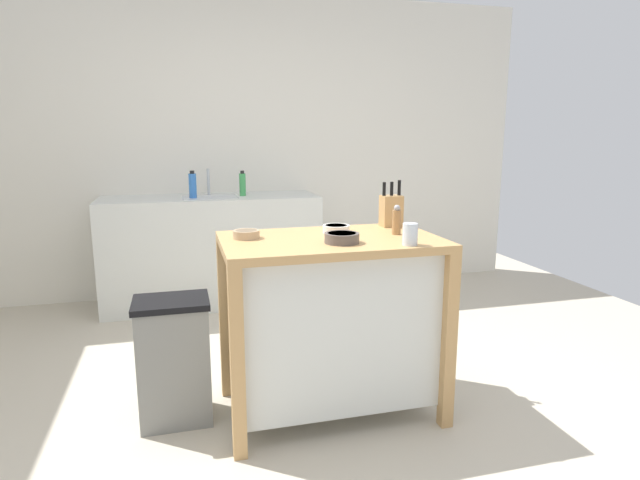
% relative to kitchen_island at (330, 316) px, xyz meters
% --- Properties ---
extents(ground_plane, '(6.33, 6.33, 0.00)m').
position_rel_kitchen_island_xyz_m(ground_plane, '(-0.19, -0.16, -0.51)').
color(ground_plane, '#BCB29E').
rests_on(ground_plane, ground).
extents(wall_back, '(5.33, 0.10, 2.60)m').
position_rel_kitchen_island_xyz_m(wall_back, '(-0.19, 2.33, 0.79)').
color(wall_back, silver).
rests_on(wall_back, ground).
extents(kitchen_island, '(1.07, 0.66, 0.91)m').
position_rel_kitchen_island_xyz_m(kitchen_island, '(0.00, 0.00, 0.00)').
color(kitchen_island, tan).
rests_on(kitchen_island, ground).
extents(knife_block, '(0.11, 0.09, 0.25)m').
position_rel_kitchen_island_xyz_m(knife_block, '(0.41, 0.23, 0.49)').
color(knife_block, tan).
rests_on(knife_block, kitchen_island).
extents(bowl_ceramic_small, '(0.13, 0.13, 0.04)m').
position_rel_kitchen_island_xyz_m(bowl_ceramic_small, '(-0.40, 0.09, 0.42)').
color(bowl_ceramic_small, tan).
rests_on(bowl_ceramic_small, kitchen_island).
extents(bowl_stoneware_deep, '(0.16, 0.16, 0.05)m').
position_rel_kitchen_island_xyz_m(bowl_stoneware_deep, '(0.02, -0.13, 0.43)').
color(bowl_stoneware_deep, '#564C47').
rests_on(bowl_stoneware_deep, kitchen_island).
extents(bowl_ceramic_wide, '(0.14, 0.14, 0.04)m').
position_rel_kitchen_island_xyz_m(bowl_ceramic_wide, '(0.06, 0.12, 0.42)').
color(bowl_ceramic_wide, silver).
rests_on(bowl_ceramic_wide, kitchen_island).
extents(drinking_cup, '(0.07, 0.07, 0.10)m').
position_rel_kitchen_island_xyz_m(drinking_cup, '(0.30, -0.26, 0.45)').
color(drinking_cup, silver).
rests_on(drinking_cup, kitchen_island).
extents(pepper_grinder, '(0.04, 0.04, 0.15)m').
position_rel_kitchen_island_xyz_m(pepper_grinder, '(0.35, 0.00, 0.47)').
color(pepper_grinder, '#9E7042').
rests_on(pepper_grinder, kitchen_island).
extents(trash_bin, '(0.36, 0.28, 0.63)m').
position_rel_kitchen_island_xyz_m(trash_bin, '(-0.77, 0.10, -0.19)').
color(trash_bin, slate).
rests_on(trash_bin, ground).
extents(sink_counter, '(1.77, 0.60, 0.91)m').
position_rel_kitchen_island_xyz_m(sink_counter, '(-0.46, 1.98, -0.05)').
color(sink_counter, silver).
rests_on(sink_counter, ground).
extents(sink_faucet, '(0.02, 0.02, 0.22)m').
position_rel_kitchen_island_xyz_m(sink_faucet, '(-0.46, 2.12, 0.51)').
color(sink_faucet, '#B7BCC1').
rests_on(sink_faucet, sink_counter).
extents(bottle_hand_soap, '(0.05, 0.05, 0.21)m').
position_rel_kitchen_island_xyz_m(bottle_hand_soap, '(-0.19, 1.97, 0.49)').
color(bottle_hand_soap, green).
rests_on(bottle_hand_soap, sink_counter).
extents(bottle_spray_cleaner, '(0.06, 0.06, 0.22)m').
position_rel_kitchen_island_xyz_m(bottle_spray_cleaner, '(-0.60, 1.93, 0.50)').
color(bottle_spray_cleaner, blue).
rests_on(bottle_spray_cleaner, sink_counter).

